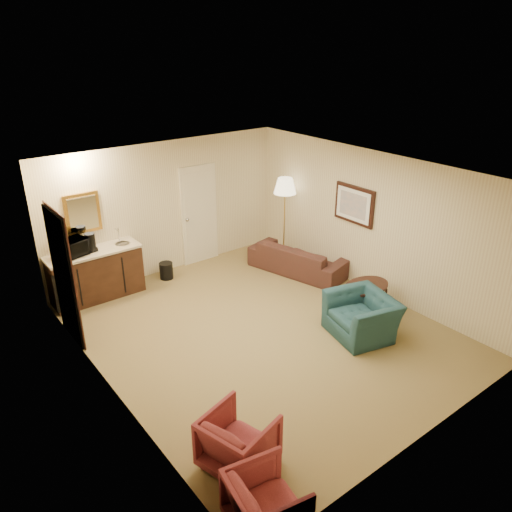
# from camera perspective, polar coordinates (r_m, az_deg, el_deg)

# --- Properties ---
(ground) EXTENTS (6.00, 6.00, 0.00)m
(ground) POSITION_cam_1_polar(r_m,az_deg,el_deg) (8.19, 0.66, -8.54)
(ground) COLOR olive
(ground) RESTS_ON ground
(room_walls) EXTENTS (5.02, 6.01, 2.61)m
(room_walls) POSITION_cam_1_polar(r_m,az_deg,el_deg) (7.93, -3.29, 4.17)
(room_walls) COLOR beige
(room_walls) RESTS_ON ground
(wetbar_cabinet) EXTENTS (1.64, 0.58, 0.92)m
(wetbar_cabinet) POSITION_cam_1_polar(r_m,az_deg,el_deg) (9.41, -17.80, -2.00)
(wetbar_cabinet) COLOR #3C2013
(wetbar_cabinet) RESTS_ON ground
(sofa) EXTENTS (1.07, 2.07, 0.78)m
(sofa) POSITION_cam_1_polar(r_m,az_deg,el_deg) (10.00, 4.84, 0.24)
(sofa) COLOR black
(sofa) RESTS_ON ground
(teal_armchair) EXTENTS (0.89, 1.15, 0.89)m
(teal_armchair) POSITION_cam_1_polar(r_m,az_deg,el_deg) (8.05, 12.05, -6.03)
(teal_armchair) COLOR #1E444D
(teal_armchair) RESTS_ON ground
(rose_chair_near) EXTENTS (0.83, 0.86, 0.73)m
(rose_chair_near) POSITION_cam_1_polar(r_m,az_deg,el_deg) (5.80, -2.01, -20.16)
(rose_chair_near) COLOR #9A323F
(rose_chair_near) RESTS_ON ground
(rose_chair_far) EXTENTS (0.75, 0.78, 0.70)m
(rose_chair_far) POSITION_cam_1_polar(r_m,az_deg,el_deg) (5.27, 1.21, -26.25)
(rose_chair_far) COLOR #9A323F
(rose_chair_far) RESTS_ON ground
(coffee_table) EXTENTS (1.03, 0.83, 0.51)m
(coffee_table) POSITION_cam_1_polar(r_m,az_deg,el_deg) (8.80, 12.35, -4.72)
(coffee_table) COLOR black
(coffee_table) RESTS_ON ground
(floor_lamp) EXTENTS (0.49, 0.49, 1.75)m
(floor_lamp) POSITION_cam_1_polar(r_m,az_deg,el_deg) (10.48, 3.25, 4.30)
(floor_lamp) COLOR gold
(floor_lamp) RESTS_ON ground
(waste_bin) EXTENTS (0.33, 0.33, 0.33)m
(waste_bin) POSITION_cam_1_polar(r_m,az_deg,el_deg) (9.94, -10.22, -1.66)
(waste_bin) COLOR black
(waste_bin) RESTS_ON ground
(microwave) EXTENTS (0.58, 0.41, 0.36)m
(microwave) POSITION_cam_1_polar(r_m,az_deg,el_deg) (9.06, -20.39, 1.04)
(microwave) COLOR black
(microwave) RESTS_ON wetbar_cabinet
(coffee_maker) EXTENTS (0.19, 0.19, 0.33)m
(coffee_maker) POSITION_cam_1_polar(r_m,az_deg,el_deg) (9.16, -18.38, 1.49)
(coffee_maker) COLOR black
(coffee_maker) RESTS_ON wetbar_cabinet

